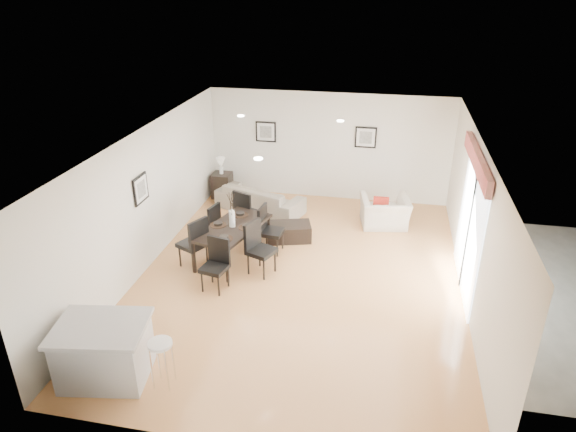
% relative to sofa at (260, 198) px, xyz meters
% --- Properties ---
extents(ground, '(8.00, 8.00, 0.00)m').
position_rel_sofa_xyz_m(ground, '(1.50, -2.83, -0.31)').
color(ground, tan).
rests_on(ground, ground).
extents(wall_back, '(6.00, 0.04, 2.70)m').
position_rel_sofa_xyz_m(wall_back, '(1.50, 1.17, 1.04)').
color(wall_back, silver).
rests_on(wall_back, ground).
extents(wall_front, '(6.00, 0.04, 2.70)m').
position_rel_sofa_xyz_m(wall_front, '(1.50, -6.83, 1.04)').
color(wall_front, silver).
rests_on(wall_front, ground).
extents(wall_left, '(0.04, 8.00, 2.70)m').
position_rel_sofa_xyz_m(wall_left, '(-1.50, -2.83, 1.04)').
color(wall_left, silver).
rests_on(wall_left, ground).
extents(wall_right, '(0.04, 8.00, 2.70)m').
position_rel_sofa_xyz_m(wall_right, '(4.50, -2.83, 1.04)').
color(wall_right, silver).
rests_on(wall_right, ground).
extents(ceiling, '(6.00, 8.00, 0.02)m').
position_rel_sofa_xyz_m(ceiling, '(1.50, -2.83, 2.39)').
color(ceiling, white).
rests_on(ceiling, wall_back).
extents(sofa, '(2.31, 1.51, 0.63)m').
position_rel_sofa_xyz_m(sofa, '(0.00, 0.00, 0.00)').
color(sofa, gray).
rests_on(sofa, ground).
extents(armchair, '(1.21, 1.10, 0.69)m').
position_rel_sofa_xyz_m(armchair, '(3.00, -0.27, 0.03)').
color(armchair, beige).
rests_on(armchair, ground).
extents(dining_table, '(1.30, 1.90, 0.72)m').
position_rel_sofa_xyz_m(dining_table, '(0.06, -2.39, 0.34)').
color(dining_table, black).
rests_on(dining_table, ground).
extents(dining_chair_wnear, '(0.64, 0.64, 1.06)m').
position_rel_sofa_xyz_m(dining_chair_wnear, '(-0.55, -2.87, 0.28)').
color(dining_chair_wnear, black).
rests_on(dining_chair_wnear, ground).
extents(dining_chair_wfar, '(0.52, 0.52, 0.96)m').
position_rel_sofa_xyz_m(dining_chair_wfar, '(-0.56, -1.98, 0.22)').
color(dining_chair_wfar, black).
rests_on(dining_chair_wfar, ground).
extents(dining_chair_enear, '(0.61, 0.61, 1.04)m').
position_rel_sofa_xyz_m(dining_chair_enear, '(0.67, -2.79, 0.27)').
color(dining_chair_enear, black).
rests_on(dining_chair_enear, ground).
extents(dining_chair_efar, '(0.49, 0.49, 1.00)m').
position_rel_sofa_xyz_m(dining_chair_efar, '(0.66, -1.95, 0.25)').
color(dining_chair_efar, black).
rests_on(dining_chair_efar, ground).
extents(dining_chair_head, '(0.52, 0.52, 0.98)m').
position_rel_sofa_xyz_m(dining_chair_head, '(0.07, -3.47, 0.23)').
color(dining_chair_head, black).
rests_on(dining_chair_head, ground).
extents(dining_chair_foot, '(0.61, 0.61, 1.04)m').
position_rel_sofa_xyz_m(dining_chair_foot, '(0.02, -1.32, 0.27)').
color(dining_chair_foot, black).
rests_on(dining_chair_foot, ground).
extents(vase, '(0.93, 1.42, 0.72)m').
position_rel_sofa_xyz_m(vase, '(0.06, -2.39, 0.70)').
color(vase, white).
rests_on(vase, dining_table).
extents(coffee_table, '(1.03, 0.78, 0.37)m').
position_rel_sofa_xyz_m(coffee_table, '(1.00, -1.37, -0.13)').
color(coffee_table, black).
rests_on(coffee_table, ground).
extents(side_table, '(0.49, 0.49, 0.64)m').
position_rel_sofa_xyz_m(side_table, '(-1.16, 0.63, 0.01)').
color(side_table, black).
rests_on(side_table, ground).
extents(table_lamp, '(0.22, 0.22, 0.42)m').
position_rel_sofa_xyz_m(table_lamp, '(-1.16, 0.63, 0.60)').
color(table_lamp, white).
rests_on(table_lamp, side_table).
extents(cushion, '(0.35, 0.12, 0.34)m').
position_rel_sofa_xyz_m(cushion, '(2.90, -0.37, 0.25)').
color(cushion, maroon).
rests_on(cushion, armchair).
extents(kitchen_island, '(1.39, 1.15, 0.88)m').
position_rel_sofa_xyz_m(kitchen_island, '(-0.73, -6.01, 0.13)').
color(kitchen_island, '#BAB9BC').
rests_on(kitchen_island, ground).
extents(bar_stool, '(0.34, 0.34, 0.74)m').
position_rel_sofa_xyz_m(bar_stool, '(0.14, -6.01, 0.32)').
color(bar_stool, white).
rests_on(bar_stool, ground).
extents(framed_print_back_left, '(0.52, 0.04, 0.52)m').
position_rel_sofa_xyz_m(framed_print_back_left, '(-0.10, 1.14, 1.34)').
color(framed_print_back_left, black).
rests_on(framed_print_back_left, wall_back).
extents(framed_print_back_right, '(0.52, 0.04, 0.52)m').
position_rel_sofa_xyz_m(framed_print_back_right, '(2.40, 1.14, 1.34)').
color(framed_print_back_right, black).
rests_on(framed_print_back_right, wall_back).
extents(framed_print_left_wall, '(0.04, 0.52, 0.52)m').
position_rel_sofa_xyz_m(framed_print_left_wall, '(-1.47, -3.03, 1.34)').
color(framed_print_left_wall, black).
rests_on(framed_print_left_wall, wall_left).
extents(sliding_door, '(0.12, 2.70, 2.57)m').
position_rel_sofa_xyz_m(sliding_door, '(4.45, -2.53, 1.35)').
color(sliding_door, white).
rests_on(sliding_door, wall_right).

